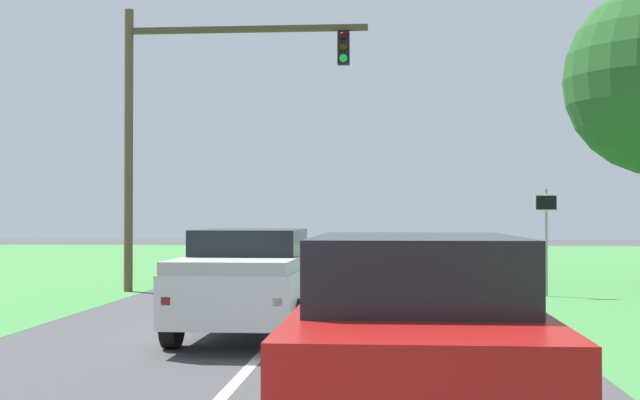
{
  "coord_description": "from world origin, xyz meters",
  "views": [
    {
      "loc": [
        1.93,
        -2.52,
        2.12
      ],
      "look_at": [
        0.12,
        20.33,
        2.49
      ],
      "focal_mm": 49.22,
      "sensor_mm": 36.0,
      "label": 1
    }
  ],
  "objects_px": {
    "red_suv_near": "(416,344)",
    "pickup_truck_lead": "(251,281)",
    "traffic_light": "(189,107)",
    "keep_moving_sign": "(546,228)"
  },
  "relations": [
    {
      "from": "traffic_light",
      "to": "keep_moving_sign",
      "type": "relative_size",
      "value": 2.8
    },
    {
      "from": "pickup_truck_lead",
      "to": "red_suv_near",
      "type": "bearing_deg",
      "value": -71.31
    },
    {
      "from": "pickup_truck_lead",
      "to": "keep_moving_sign",
      "type": "xyz_separation_m",
      "value": [
        6.45,
        7.83,
        0.81
      ]
    },
    {
      "from": "pickup_truck_lead",
      "to": "traffic_light",
      "type": "relative_size",
      "value": 0.72
    },
    {
      "from": "red_suv_near",
      "to": "pickup_truck_lead",
      "type": "relative_size",
      "value": 0.83
    },
    {
      "from": "red_suv_near",
      "to": "traffic_light",
      "type": "relative_size",
      "value": 0.6
    },
    {
      "from": "traffic_light",
      "to": "keep_moving_sign",
      "type": "height_order",
      "value": "traffic_light"
    },
    {
      "from": "traffic_light",
      "to": "pickup_truck_lead",
      "type": "bearing_deg",
      "value": -69.85
    },
    {
      "from": "red_suv_near",
      "to": "pickup_truck_lead",
      "type": "distance_m",
      "value": 8.2
    },
    {
      "from": "pickup_truck_lead",
      "to": "traffic_light",
      "type": "bearing_deg",
      "value": 110.15
    }
  ]
}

